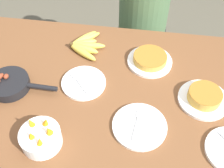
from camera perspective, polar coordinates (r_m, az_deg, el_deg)
ground_plane at (r=2.04m, az=0.00°, el=-14.77°), size 14.00×14.00×0.00m
dining_table at (r=1.46m, az=0.00°, el=-3.22°), size 1.71×0.94×0.77m
banana_bunch at (r=1.58m, az=-5.64°, el=7.90°), size 0.21×0.26×0.04m
skillet at (r=1.45m, az=-19.98°, el=0.00°), size 0.34×0.20×0.08m
frittata_plate_center at (r=1.50m, az=7.70°, el=4.95°), size 0.24×0.24×0.05m
frittata_plate_side at (r=1.39m, az=18.20°, el=-2.59°), size 0.24×0.24×0.06m
empty_plate_near_front at (r=1.25m, az=5.61°, el=-8.53°), size 0.24×0.24×0.02m
empty_plate_far_right at (r=1.40m, az=-5.79°, el=0.24°), size 0.22×0.22×0.02m
fruit_bowl_mango at (r=1.22m, az=-14.24°, el=-10.45°), size 0.17×0.17×0.13m
person_figure at (r=2.07m, az=5.92°, el=9.66°), size 0.36×0.36×1.25m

